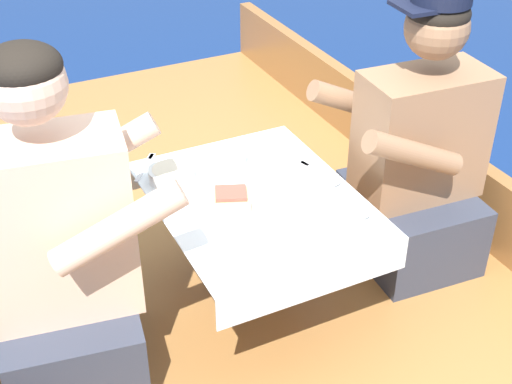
{
  "coord_description": "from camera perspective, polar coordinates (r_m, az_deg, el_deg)",
  "views": [
    {
      "loc": [
        -0.78,
        -1.7,
        1.92
      ],
      "look_at": [
        0.0,
        -0.12,
        0.76
      ],
      "focal_mm": 50.0,
      "sensor_mm": 36.0,
      "label": 1
    }
  ],
  "objects": [
    {
      "name": "bowl_port_near",
      "position": [
        2.33,
        1.46,
        3.72
      ],
      "size": [
        0.12,
        0.12,
        0.04
      ],
      "color": "white",
      "rests_on": "cockpit_table"
    },
    {
      "name": "coffee_cup_center",
      "position": [
        1.99,
        7.61,
        -2.04
      ],
      "size": [
        0.11,
        0.08,
        0.06
      ],
      "color": "white",
      "rests_on": "cockpit_table"
    },
    {
      "name": "person_port",
      "position": [
        1.95,
        -15.31,
        -5.34
      ],
      "size": [
        0.57,
        0.51,
        1.0
      ],
      "rotation": [
        0.0,
        0.0,
        -0.16
      ],
      "color": "#333847",
      "rests_on": "boat_deck"
    },
    {
      "name": "bowl_starboard_near",
      "position": [
        2.2,
        -6.8,
        1.48
      ],
      "size": [
        0.14,
        0.14,
        0.04
      ],
      "color": "white",
      "rests_on": "cockpit_table"
    },
    {
      "name": "coffee_cup_port",
      "position": [
        2.25,
        -1.77,
        2.91
      ],
      "size": [
        0.1,
        0.07,
        0.07
      ],
      "color": "white",
      "rests_on": "cockpit_table"
    },
    {
      "name": "utensil_spoon_starboard",
      "position": [
        2.17,
        -2.83,
        0.71
      ],
      "size": [
        0.11,
        0.14,
        0.01
      ],
      "rotation": [
        0.0,
        0.0,
        2.2
      ],
      "color": "silver",
      "rests_on": "cockpit_table"
    },
    {
      "name": "person_starboard",
      "position": [
        2.4,
        12.7,
        2.49
      ],
      "size": [
        0.54,
        0.47,
        0.97
      ],
      "rotation": [
        0.0,
        0.0,
        3.07
      ],
      "color": "#333847",
      "rests_on": "boat_deck"
    },
    {
      "name": "boat_deck",
      "position": [
        2.56,
        -1.2,
        -9.88
      ],
      "size": [
        1.84,
        3.66,
        0.34
      ],
      "primitive_type": "cube",
      "color": "#9E6B38",
      "rests_on": "ground_plane"
    },
    {
      "name": "plate_bread",
      "position": [
        2.04,
        2.87,
        -1.77
      ],
      "size": [
        0.16,
        0.16,
        0.01
      ],
      "color": "white",
      "rests_on": "cockpit_table"
    },
    {
      "name": "plate_sandwich",
      "position": [
        2.06,
        -2.0,
        -1.19
      ],
      "size": [
        0.18,
        0.18,
        0.01
      ],
      "color": "white",
      "rests_on": "cockpit_table"
    },
    {
      "name": "utensil_fork_port",
      "position": [
        2.25,
        4.83,
        1.76
      ],
      "size": [
        0.06,
        0.17,
        0.0
      ],
      "rotation": [
        0.0,
        0.0,
        1.85
      ],
      "color": "silver",
      "rests_on": "cockpit_table"
    },
    {
      "name": "gunwale_starboard",
      "position": [
        2.78,
        15.56,
        0.77
      ],
      "size": [
        0.06,
        3.66,
        0.28
      ],
      "primitive_type": "cube",
      "color": "#936033",
      "rests_on": "boat_deck"
    },
    {
      "name": "utensil_fork_starboard",
      "position": [
        2.29,
        -8.77,
        2.17
      ],
      "size": [
        0.12,
        0.15,
        0.0
      ],
      "rotation": [
        0.0,
        0.0,
        0.93
      ],
      "color": "silver",
      "rests_on": "cockpit_table"
    },
    {
      "name": "bowl_center_far",
      "position": [
        1.88,
        2.23,
        -4.35
      ],
      "size": [
        0.15,
        0.15,
        0.04
      ],
      "color": "white",
      "rests_on": "cockpit_table"
    },
    {
      "name": "ground_plane",
      "position": [
        2.67,
        -1.16,
        -12.53
      ],
      "size": [
        60.0,
        60.0,
        0.0
      ],
      "primitive_type": "plane",
      "color": "navy"
    },
    {
      "name": "coffee_cup_starboard",
      "position": [
        2.13,
        5.49,
        0.63
      ],
      "size": [
        0.09,
        0.06,
        0.05
      ],
      "color": "white",
      "rests_on": "cockpit_table"
    },
    {
      "name": "cockpit_table",
      "position": [
        2.14,
        0.0,
        -1.52
      ],
      "size": [
        0.58,
        0.73,
        0.41
      ],
      "color": "#B2B2B7",
      "rests_on": "boat_deck"
    },
    {
      "name": "sandwich",
      "position": [
        2.05,
        -2.02,
        -0.56
      ],
      "size": [
        0.14,
        0.13,
        0.05
      ],
      "rotation": [
        0.0,
        0.0,
        -0.39
      ],
      "color": "#E0BC7F",
      "rests_on": "plate_sandwich"
    }
  ]
}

